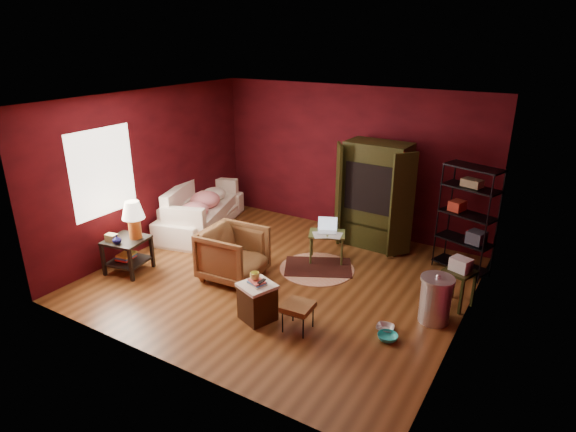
# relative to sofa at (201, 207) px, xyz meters

# --- Properties ---
(room) EXTENTS (5.54, 5.04, 2.84)m
(room) POSITION_rel_sofa_xyz_m (2.44, -0.97, 0.96)
(room) COLOR brown
(room) RESTS_ON ground
(sofa) EXTENTS (1.17, 2.37, 0.89)m
(sofa) POSITION_rel_sofa_xyz_m (0.00, 0.00, 0.00)
(sofa) COLOR white
(sofa) RESTS_ON ground
(armchair) EXTENTS (0.89, 0.94, 0.91)m
(armchair) POSITION_rel_sofa_xyz_m (1.82, -1.33, 0.01)
(armchair) COLOR black
(armchair) RESTS_ON ground
(pet_bowl_steel) EXTENTS (0.24, 0.09, 0.24)m
(pet_bowl_steel) POSITION_rel_sofa_xyz_m (4.42, -1.48, -0.33)
(pet_bowl_steel) COLOR #B0B2B7
(pet_bowl_steel) RESTS_ON ground
(pet_bowl_turquoise) EXTENTS (0.27, 0.11, 0.26)m
(pet_bowl_turquoise) POSITION_rel_sofa_xyz_m (4.52, -1.68, -0.31)
(pet_bowl_turquoise) COLOR #2AC6C1
(pet_bowl_turquoise) RESTS_ON ground
(vase) EXTENTS (0.18, 0.19, 0.14)m
(vase) POSITION_rel_sofa_xyz_m (0.23, -2.24, 0.20)
(vase) COLOR #0E0F46
(vase) RESTS_ON side_table
(mug) EXTENTS (0.16, 0.14, 0.13)m
(mug) POSITION_rel_sofa_xyz_m (2.78, -2.11, 0.21)
(mug) COLOR #FBF77A
(mug) RESTS_ON hamper
(side_table) EXTENTS (0.69, 0.69, 1.19)m
(side_table) POSITION_rel_sofa_xyz_m (0.26, -1.98, 0.27)
(side_table) COLOR black
(side_table) RESTS_ON ground
(sofa_cushions) EXTENTS (1.44, 2.22, 0.87)m
(sofa_cushions) POSITION_rel_sofa_xyz_m (0.00, -0.01, -0.02)
(sofa_cushions) COLOR white
(sofa_cushions) RESTS_ON sofa
(hamper) EXTENTS (0.56, 0.56, 0.61)m
(hamper) POSITION_rel_sofa_xyz_m (2.82, -2.12, -0.17)
(hamper) COLOR #472710
(hamper) RESTS_ON ground
(footstool) EXTENTS (0.40, 0.40, 0.38)m
(footstool) POSITION_rel_sofa_xyz_m (3.42, -2.06, -0.11)
(footstool) COLOR black
(footstool) RESTS_ON ground
(rug_round) EXTENTS (1.55, 1.55, 0.01)m
(rug_round) POSITION_rel_sofa_xyz_m (2.82, -0.39, -0.44)
(rug_round) COLOR beige
(rug_round) RESTS_ON ground
(rug_oriental) EXTENTS (1.32, 1.16, 0.01)m
(rug_oriental) POSITION_rel_sofa_xyz_m (2.82, -0.33, -0.43)
(rug_oriental) COLOR #481913
(rug_oriental) RESTS_ON ground
(laptop_desk) EXTENTS (0.72, 0.64, 0.75)m
(laptop_desk) POSITION_rel_sofa_xyz_m (2.81, -0.02, 0.02)
(laptop_desk) COLOR #54622D
(laptop_desk) RESTS_ON ground
(tv_armoire) EXTENTS (1.51, 0.83, 1.92)m
(tv_armoire) POSITION_rel_sofa_xyz_m (3.23, 1.01, 0.55)
(tv_armoire) COLOR black
(tv_armoire) RESTS_ON ground
(wire_shelving) EXTENTS (0.94, 0.63, 1.78)m
(wire_shelving) POSITION_rel_sofa_xyz_m (4.88, 0.78, 0.53)
(wire_shelving) COLOR black
(wire_shelving) RESTS_ON ground
(small_stand) EXTENTS (0.48, 0.48, 0.75)m
(small_stand) POSITION_rel_sofa_xyz_m (5.06, -0.37, 0.12)
(small_stand) COLOR black
(small_stand) RESTS_ON ground
(trash_can) EXTENTS (0.54, 0.54, 0.71)m
(trash_can) POSITION_rel_sofa_xyz_m (4.90, -0.92, -0.11)
(trash_can) COLOR white
(trash_can) RESTS_ON ground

